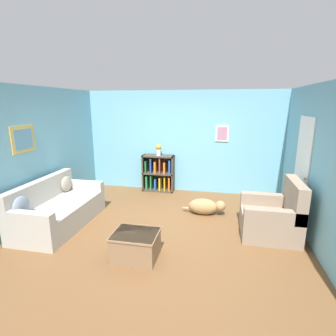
% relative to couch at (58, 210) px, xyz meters
% --- Properties ---
extents(ground_plane, '(14.00, 14.00, 0.00)m').
position_rel_couch_xyz_m(ground_plane, '(2.00, 0.32, -0.31)').
color(ground_plane, brown).
extents(wall_back, '(5.60, 0.13, 2.60)m').
position_rel_couch_xyz_m(wall_back, '(2.00, 2.57, 0.99)').
color(wall_back, '#6BADC6').
rests_on(wall_back, ground_plane).
extents(wall_left, '(0.13, 5.00, 2.60)m').
position_rel_couch_xyz_m(wall_left, '(-0.55, 0.32, 0.99)').
color(wall_left, '#6BADC6').
rests_on(wall_left, ground_plane).
extents(wall_right, '(0.16, 5.00, 2.60)m').
position_rel_couch_xyz_m(wall_right, '(4.55, 0.34, 0.98)').
color(wall_right, '#6BADC6').
rests_on(wall_right, ground_plane).
extents(couch, '(0.92, 1.88, 0.88)m').
position_rel_couch_xyz_m(couch, '(0.00, 0.00, 0.00)').
color(couch, '#ADA89E').
rests_on(couch, ground_plane).
extents(bookshelf, '(0.83, 0.30, 0.96)m').
position_rel_couch_xyz_m(bookshelf, '(1.40, 2.37, 0.15)').
color(bookshelf, '#42382D').
rests_on(bookshelf, ground_plane).
extents(recliner_chair, '(0.94, 0.96, 1.01)m').
position_rel_couch_xyz_m(recliner_chair, '(3.96, 0.42, 0.03)').
color(recliner_chair, gray).
rests_on(recliner_chair, ground_plane).
extents(coffee_table, '(0.67, 0.55, 0.41)m').
position_rel_couch_xyz_m(coffee_table, '(1.81, -0.77, -0.09)').
color(coffee_table, '#846647').
rests_on(coffee_table, ground_plane).
extents(dog, '(0.92, 0.31, 0.34)m').
position_rel_couch_xyz_m(dog, '(2.73, 1.06, -0.13)').
color(dog, '#9E7A4C').
rests_on(dog, ground_plane).
extents(vase, '(0.15, 0.15, 0.29)m').
position_rel_couch_xyz_m(vase, '(1.41, 2.36, 0.82)').
color(vase, silver).
rests_on(vase, bookshelf).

